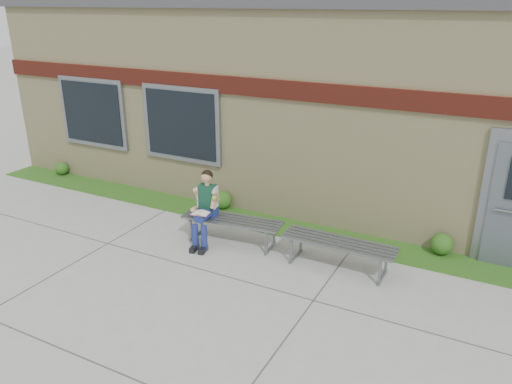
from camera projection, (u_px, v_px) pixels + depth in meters
The scene contains 9 objects.
ground at pixel (238, 300), 7.37m from camera, with size 80.00×80.00×0.00m, color #9E9E99.
grass_strip at pixel (305, 232), 9.52m from camera, with size 16.00×0.80×0.02m, color #184A13.
school_building at pixel (363, 94), 11.57m from camera, with size 16.20×6.22×4.20m.
bench_left at pixel (232, 224), 8.99m from camera, with size 1.87×0.70×0.48m.
bench_right at pixel (338, 248), 8.13m from camera, with size 1.87×0.53×0.49m.
girl at pixel (205, 206), 8.89m from camera, with size 0.50×0.81×1.35m.
shrub_west at pixel (62, 168), 12.54m from camera, with size 0.33×0.33×0.33m, color #184A13.
shrub_mid at pixel (223, 200), 10.50m from camera, with size 0.38×0.38×0.38m, color #184A13.
shrub_east at pixel (442, 244), 8.60m from camera, with size 0.38×0.38×0.38m, color #184A13.
Camera 1 is at (3.14, -5.46, 4.15)m, focal length 35.00 mm.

